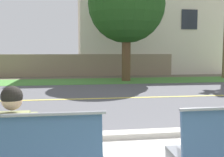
# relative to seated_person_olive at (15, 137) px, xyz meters

# --- Properties ---
(ground_plane) EXTENTS (140.00, 140.00, 0.00)m
(ground_plane) POSITION_rel_seated_person_olive_xyz_m (1.34, 7.46, -0.68)
(ground_plane) COLOR #665B4C
(curb_edge) EXTENTS (44.00, 0.30, 0.11)m
(curb_edge) POSITION_rel_seated_person_olive_xyz_m (1.34, 1.81, -0.62)
(curb_edge) COLOR #ADA89E
(curb_edge) RESTS_ON ground_plane
(street_asphalt) EXTENTS (52.00, 8.00, 0.01)m
(street_asphalt) POSITION_rel_seated_person_olive_xyz_m (1.34, 5.96, -0.67)
(street_asphalt) COLOR #515156
(street_asphalt) RESTS_ON ground_plane
(road_centre_line) EXTENTS (48.00, 0.14, 0.01)m
(road_centre_line) POSITION_rel_seated_person_olive_xyz_m (1.34, 5.96, -0.67)
(road_centre_line) COLOR #E0CC4C
(road_centre_line) RESTS_ON ground_plane
(far_verge_grass) EXTENTS (48.00, 2.80, 0.02)m
(far_verge_grass) POSITION_rel_seated_person_olive_xyz_m (1.34, 11.20, -0.67)
(far_verge_grass) COLOR #478438
(far_verge_grass) RESTS_ON ground_plane
(seated_person_olive) EXTENTS (0.52, 0.68, 1.25)m
(seated_person_olive) POSITION_rel_seated_person_olive_xyz_m (0.00, 0.00, 0.00)
(seated_person_olive) COLOR #47382D
(seated_person_olive) RESTS_ON ground_plane
(garden_wall) EXTENTS (13.00, 0.36, 1.40)m
(garden_wall) POSITION_rel_seated_person_olive_xyz_m (0.62, 14.32, 0.02)
(garden_wall) COLOR gray
(garden_wall) RESTS_ON ground_plane
(house_across_street) EXTENTS (10.78, 6.91, 7.32)m
(house_across_street) POSITION_rel_seated_person_olive_xyz_m (6.12, 17.52, 3.03)
(house_across_street) COLOR beige
(house_across_street) RESTS_ON ground_plane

